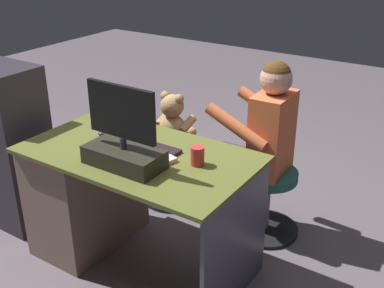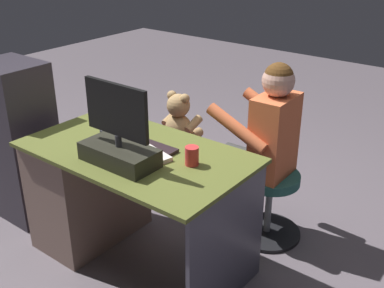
{
  "view_description": "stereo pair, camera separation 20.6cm",
  "coord_description": "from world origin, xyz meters",
  "px_view_note": "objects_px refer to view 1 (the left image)",
  "views": [
    {
      "loc": [
        -1.57,
        2.21,
        1.91
      ],
      "look_at": [
        -0.13,
        0.01,
        0.7
      ],
      "focal_mm": 44.85,
      "sensor_mm": 36.0,
      "label": 1
    },
    {
      "loc": [
        -1.74,
        2.09,
        1.91
      ],
      "look_at": [
        -0.13,
        0.01,
        0.7
      ],
      "focal_mm": 44.85,
      "sensor_mm": 36.0,
      "label": 2
    }
  ],
  "objects_px": {
    "monitor": "(123,145)",
    "computer_mouse": "(105,132)",
    "office_chair_teddy": "(173,167)",
    "person": "(259,134)",
    "keyboard": "(145,147)",
    "visitor_chair": "(267,196)",
    "desk": "(98,190)",
    "teddy_bear": "(174,120)",
    "tv_remote": "(103,146)",
    "cup": "(197,156)"
  },
  "relations": [
    {
      "from": "monitor",
      "to": "computer_mouse",
      "type": "height_order",
      "value": "monitor"
    },
    {
      "from": "office_chair_teddy",
      "to": "person",
      "type": "distance_m",
      "value": 0.82
    },
    {
      "from": "monitor",
      "to": "keyboard",
      "type": "bearing_deg",
      "value": -79.5
    },
    {
      "from": "visitor_chair",
      "to": "computer_mouse",
      "type": "bearing_deg",
      "value": 38.13
    },
    {
      "from": "keyboard",
      "to": "person",
      "type": "relative_size",
      "value": 0.35
    },
    {
      "from": "computer_mouse",
      "to": "desk",
      "type": "bearing_deg",
      "value": 71.96
    },
    {
      "from": "keyboard",
      "to": "monitor",
      "type": "bearing_deg",
      "value": 100.5
    },
    {
      "from": "desk",
      "to": "teddy_bear",
      "type": "height_order",
      "value": "teddy_bear"
    },
    {
      "from": "tv_remote",
      "to": "keyboard",
      "type": "bearing_deg",
      "value": -179.32
    },
    {
      "from": "desk",
      "to": "computer_mouse",
      "type": "bearing_deg",
      "value": -108.04
    },
    {
      "from": "desk",
      "to": "tv_remote",
      "type": "xyz_separation_m",
      "value": [
        -0.14,
        0.06,
        0.36
      ]
    },
    {
      "from": "cup",
      "to": "tv_remote",
      "type": "relative_size",
      "value": 0.69
    },
    {
      "from": "computer_mouse",
      "to": "visitor_chair",
      "type": "height_order",
      "value": "computer_mouse"
    },
    {
      "from": "desk",
      "to": "cup",
      "type": "xyz_separation_m",
      "value": [
        -0.7,
        -0.05,
        0.4
      ]
    },
    {
      "from": "desk",
      "to": "person",
      "type": "distance_m",
      "value": 1.07
    },
    {
      "from": "tv_remote",
      "to": "cup",
      "type": "bearing_deg",
      "value": 162.5
    },
    {
      "from": "cup",
      "to": "tv_remote",
      "type": "xyz_separation_m",
      "value": [
        0.57,
        0.11,
        -0.04
      ]
    },
    {
      "from": "monitor",
      "to": "office_chair_teddy",
      "type": "bearing_deg",
      "value": -69.7
    },
    {
      "from": "cup",
      "to": "computer_mouse",
      "type": "bearing_deg",
      "value": -1.89
    },
    {
      "from": "desk",
      "to": "person",
      "type": "bearing_deg",
      "value": -136.18
    },
    {
      "from": "visitor_chair",
      "to": "person",
      "type": "xyz_separation_m",
      "value": [
        0.09,
        -0.0,
        0.43
      ]
    },
    {
      "from": "cup",
      "to": "keyboard",
      "type": "bearing_deg",
      "value": -0.9
    },
    {
      "from": "keyboard",
      "to": "office_chair_teddy",
      "type": "bearing_deg",
      "value": -66.66
    },
    {
      "from": "computer_mouse",
      "to": "cup",
      "type": "height_order",
      "value": "cup"
    },
    {
      "from": "computer_mouse",
      "to": "person",
      "type": "bearing_deg",
      "value": -138.45
    },
    {
      "from": "monitor",
      "to": "keyboard",
      "type": "height_order",
      "value": "monitor"
    },
    {
      "from": "monitor",
      "to": "cup",
      "type": "relative_size",
      "value": 4.3
    },
    {
      "from": "computer_mouse",
      "to": "cup",
      "type": "distance_m",
      "value": 0.68
    },
    {
      "from": "office_chair_teddy",
      "to": "tv_remote",
      "type": "bearing_deg",
      "value": 95.84
    },
    {
      "from": "computer_mouse",
      "to": "tv_remote",
      "type": "xyz_separation_m",
      "value": [
        -0.11,
        0.13,
        -0.01
      ]
    },
    {
      "from": "cup",
      "to": "person",
      "type": "bearing_deg",
      "value": -93.54
    },
    {
      "from": "monitor",
      "to": "teddy_bear",
      "type": "relative_size",
      "value": 1.16
    },
    {
      "from": "computer_mouse",
      "to": "teddy_bear",
      "type": "bearing_deg",
      "value": -92.68
    },
    {
      "from": "cup",
      "to": "monitor",
      "type": "bearing_deg",
      "value": 34.73
    },
    {
      "from": "visitor_chair",
      "to": "person",
      "type": "height_order",
      "value": "person"
    },
    {
      "from": "cup",
      "to": "office_chair_teddy",
      "type": "xyz_separation_m",
      "value": [
        0.65,
        -0.68,
        -0.54
      ]
    },
    {
      "from": "cup",
      "to": "office_chair_teddy",
      "type": "height_order",
      "value": "cup"
    },
    {
      "from": "cup",
      "to": "teddy_bear",
      "type": "relative_size",
      "value": 0.27
    },
    {
      "from": "office_chair_teddy",
      "to": "teddy_bear",
      "type": "bearing_deg",
      "value": -90.0
    },
    {
      "from": "desk",
      "to": "visitor_chair",
      "type": "bearing_deg",
      "value": -139.52
    },
    {
      "from": "visitor_chair",
      "to": "monitor",
      "type": "bearing_deg",
      "value": 63.03
    },
    {
      "from": "teddy_bear",
      "to": "person",
      "type": "relative_size",
      "value": 0.32
    },
    {
      "from": "computer_mouse",
      "to": "visitor_chair",
      "type": "relative_size",
      "value": 0.21
    },
    {
      "from": "monitor",
      "to": "person",
      "type": "bearing_deg",
      "value": -112.07
    },
    {
      "from": "keyboard",
      "to": "person",
      "type": "height_order",
      "value": "person"
    },
    {
      "from": "tv_remote",
      "to": "teddy_bear",
      "type": "bearing_deg",
      "value": -112.98
    },
    {
      "from": "keyboard",
      "to": "person",
      "type": "xyz_separation_m",
      "value": [
        -0.4,
        -0.65,
        -0.06
      ]
    },
    {
      "from": "cup",
      "to": "teddy_bear",
      "type": "distance_m",
      "value": 0.96
    },
    {
      "from": "teddy_bear",
      "to": "person",
      "type": "xyz_separation_m",
      "value": [
        -0.69,
        0.03,
        0.07
      ]
    },
    {
      "from": "keyboard",
      "to": "teddy_bear",
      "type": "relative_size",
      "value": 1.1
    }
  ]
}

